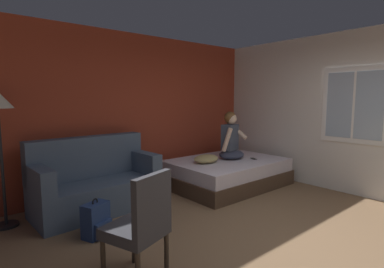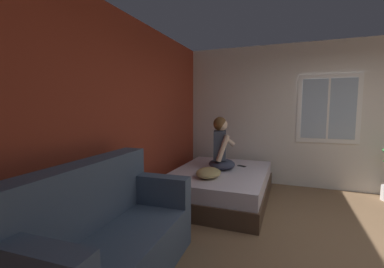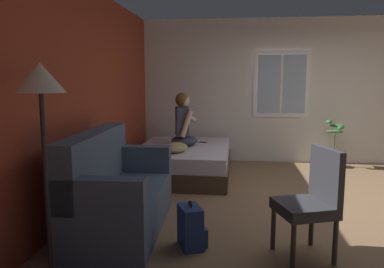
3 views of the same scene
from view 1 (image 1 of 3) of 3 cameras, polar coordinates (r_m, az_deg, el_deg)
ground_plane at (r=3.58m, az=18.35°, el=-20.08°), size 40.00×40.00×0.00m
wall_back_accent at (r=5.47m, az=-9.91°, el=4.12°), size 9.84×0.16×2.70m
wall_side_with_window at (r=5.51m, az=32.59°, el=3.18°), size 0.19×7.43×2.70m
bed at (r=5.59m, az=6.61°, el=-7.32°), size 2.08×1.50×0.48m
couch at (r=4.57m, az=-17.97°, el=-8.82°), size 1.73×0.89×1.04m
side_chair at (r=2.72m, az=-9.68°, el=-16.38°), size 0.59×0.59×0.98m
person_seated at (r=5.58m, az=7.40°, el=-1.08°), size 0.61×0.56×0.88m
backpack at (r=3.77m, az=-17.74°, el=-15.44°), size 0.35×0.32×0.46m
throw_pillow at (r=5.24m, az=2.70°, el=-4.73°), size 0.50×0.38×0.14m
cell_phone at (r=5.68m, az=11.67°, el=-4.63°), size 0.12×0.16×0.01m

